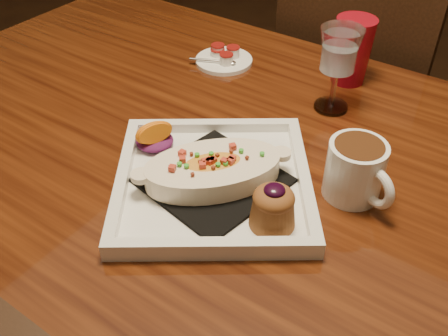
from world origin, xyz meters
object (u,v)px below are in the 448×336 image
Objects in this scene: table at (232,184)px; coffee_mug at (356,169)px; red_tumbler at (352,51)px; saucer at (223,59)px; chair_far at (353,104)px; goblet at (339,55)px; plate at (217,178)px.

coffee_mug is at bearing -0.45° from table.
coffee_mug is 0.37m from red_tumbler.
red_tumbler reaches higher than saucer.
chair_far is 0.73m from coffee_mug.
saucer is 0.28m from red_tumbler.
coffee_mug is (0.23, -0.00, 0.15)m from table.
coffee_mug is 0.94× the size of saucer.
goblet is at bearing 102.35° from chair_far.
saucer is at bearing 88.06° from plate.
chair_far reaches higher than coffee_mug.
table is 11.63× the size of saucer.
plate is (0.05, -0.75, 0.27)m from chair_far.
chair_far is at bearing 102.35° from goblet.
red_tumbler is (0.02, 0.45, 0.04)m from plate.
chair_far is (-0.00, 0.63, -0.15)m from table.
table is at bearing -113.82° from goblet.
chair_far is 7.21× the size of saucer.
table is 0.18m from plate.
plate is at bearing -93.16° from red_tumbler.
table is 0.33m from saucer.
red_tumbler is at bearing 139.84° from coffee_mug.
chair_far reaches higher than saucer.
plate is at bearing 93.72° from chair_far.
coffee_mug is (0.18, 0.11, 0.03)m from plate.
plate is at bearing -122.74° from coffee_mug.
red_tumbler reaches higher than table.
plate is 0.43m from saucer.
chair_far is at bearing 58.21° from plate.
chair_far is at bearing 90.00° from table.
coffee_mug reaches higher than plate.
red_tumbler is at bearing 77.47° from table.
red_tumbler is at bearing 98.97° from goblet.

